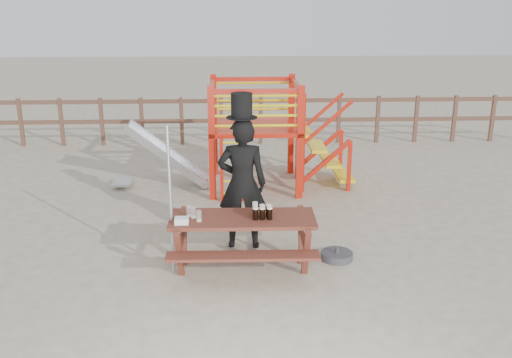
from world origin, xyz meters
name	(u,v)px	position (x,y,z in m)	size (l,w,h in m)	color
ground	(251,265)	(0.00, 0.00, 0.00)	(60.00, 60.00, 0.00)	#BCAF92
back_fence	(241,115)	(0.00, 7.00, 0.74)	(15.09, 0.09, 1.20)	brown
playground_fort	(250,133)	(0.12, 3.58, 1.07)	(4.71, 1.84, 2.10)	red
picnic_table	(243,236)	(-0.11, -0.08, 0.48)	(1.98, 1.38, 0.76)	maroon
man_with_hat	(242,180)	(-0.10, 0.68, 1.03)	(0.73, 0.50, 2.31)	black
metal_pole	(171,201)	(-1.05, -0.15, 1.02)	(0.04, 0.04, 2.04)	#B2B2B7
parasol_base	(337,256)	(1.24, 0.15, 0.05)	(0.45, 0.45, 0.19)	#37373C
paper_bag	(182,221)	(-0.91, -0.27, 0.80)	(0.18, 0.14, 0.08)	white
stout_pints	(261,211)	(0.14, -0.10, 0.84)	(0.26, 0.28, 0.17)	black
empty_glasses	(194,214)	(-0.76, -0.10, 0.83)	(0.22, 0.25, 0.15)	silver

